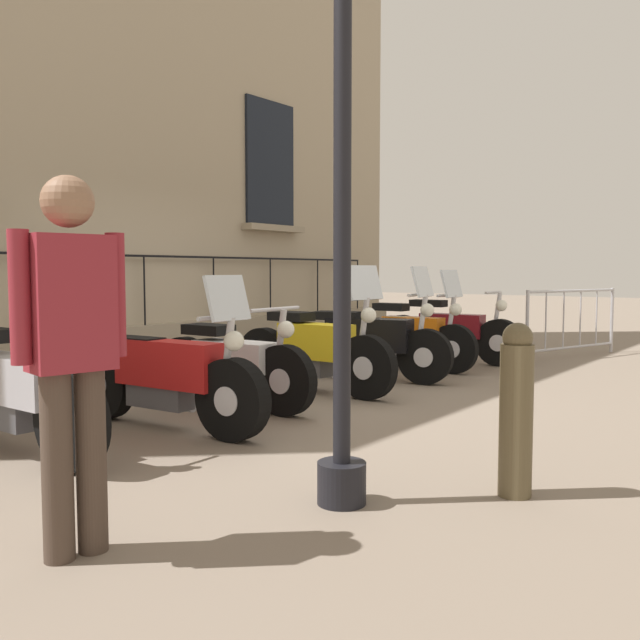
% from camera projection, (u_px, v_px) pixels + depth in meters
% --- Properties ---
extents(ground_plane, '(60.00, 60.00, 0.00)m').
position_uv_depth(ground_plane, '(290.00, 390.00, 7.57)').
color(ground_plane, gray).
extents(building_facade, '(0.82, 12.03, 8.63)m').
position_uv_depth(building_facade, '(120.00, 54.00, 9.04)').
color(building_facade, tan).
rests_on(building_facade, ground_plane).
extents(motorcycle_silver, '(2.16, 0.57, 1.14)m').
position_uv_depth(motorcycle_silver, '(12.00, 395.00, 4.90)').
color(motorcycle_silver, black).
rests_on(motorcycle_silver, ground_plane).
extents(motorcycle_red, '(2.14, 0.53, 1.29)m').
position_uv_depth(motorcycle_red, '(166.00, 378.00, 5.65)').
color(motorcycle_red, black).
rests_on(motorcycle_red, ground_plane).
extents(motorcycle_white, '(1.95, 0.70, 0.99)m').
position_uv_depth(motorcycle_white, '(232.00, 366.00, 6.54)').
color(motorcycle_white, black).
rests_on(motorcycle_white, ground_plane).
extents(motorcycle_yellow, '(2.09, 0.69, 1.38)m').
position_uv_depth(motorcycle_yellow, '(314.00, 351.00, 7.36)').
color(motorcycle_yellow, black).
rests_on(motorcycle_yellow, ground_plane).
extents(motorcycle_black, '(2.13, 0.82, 1.38)m').
position_uv_depth(motorcycle_black, '(367.00, 343.00, 8.20)').
color(motorcycle_black, black).
rests_on(motorcycle_black, ground_plane).
extents(motorcycle_orange, '(1.92, 0.56, 1.34)m').
position_uv_depth(motorcycle_orange, '(411.00, 337.00, 9.06)').
color(motorcycle_orange, black).
rests_on(motorcycle_orange, ground_plane).
extents(motorcycle_maroon, '(2.19, 0.56, 1.04)m').
position_uv_depth(motorcycle_maroon, '(449.00, 333.00, 9.85)').
color(motorcycle_maroon, black).
rests_on(motorcycle_maroon, ground_plane).
extents(crowd_barrier, '(0.69, 2.11, 1.05)m').
position_uv_depth(crowd_barrier, '(572.00, 320.00, 10.41)').
color(crowd_barrier, '#B7B7BF').
rests_on(crowd_barrier, ground_plane).
extents(bollard, '(0.19, 0.19, 1.03)m').
position_uv_depth(bollard, '(516.00, 409.00, 3.97)').
color(bollard, brown).
rests_on(bollard, ground_plane).
extents(pedestrian_standing, '(0.28, 0.52, 1.76)m').
position_uv_depth(pedestrian_standing, '(71.00, 342.00, 3.09)').
color(pedestrian_standing, '#47382D').
rests_on(pedestrian_standing, ground_plane).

